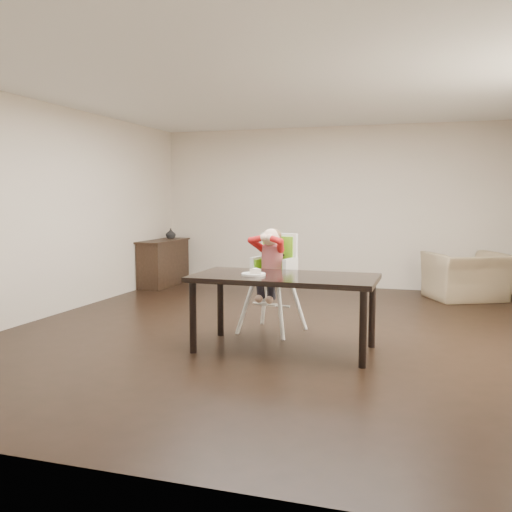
{
  "coord_description": "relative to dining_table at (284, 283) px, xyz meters",
  "views": [
    {
      "loc": [
        1.69,
        -6.12,
        1.51
      ],
      "look_at": [
        -0.13,
        -0.38,
        0.89
      ],
      "focal_mm": 40.0,
      "sensor_mm": 36.0,
      "label": 1
    }
  ],
  "objects": [
    {
      "name": "sideboard",
      "position": [
        -3.06,
        3.45,
        -0.27
      ],
      "size": [
        0.44,
        1.26,
        0.79
      ],
      "color": "black",
      "rests_on": "ground"
    },
    {
      "name": "ground",
      "position": [
        -0.28,
        0.75,
        -0.67
      ],
      "size": [
        7.0,
        7.0,
        0.0
      ],
      "primitive_type": "plane",
      "color": "black",
      "rests_on": "ground"
    },
    {
      "name": "high_chair",
      "position": [
        -0.32,
        0.74,
        0.15
      ],
      "size": [
        0.58,
        0.58,
        1.17
      ],
      "rotation": [
        0.0,
        0.0,
        -0.21
      ],
      "color": "white",
      "rests_on": "ground"
    },
    {
      "name": "room_walls",
      "position": [
        -0.28,
        0.75,
        1.18
      ],
      "size": [
        6.02,
        7.02,
        2.71
      ],
      "color": "beige",
      "rests_on": "ground"
    },
    {
      "name": "armchair",
      "position": [
        1.87,
        3.55,
        -0.2
      ],
      "size": [
        1.26,
        1.1,
        0.93
      ],
      "primitive_type": "imported",
      "rotation": [
        0.0,
        0.0,
        3.6
      ],
      "color": "#988360",
      "rests_on": "ground"
    },
    {
      "name": "plate",
      "position": [
        -0.28,
        -0.1,
        0.1
      ],
      "size": [
        0.27,
        0.27,
        0.07
      ],
      "rotation": [
        0.0,
        0.0,
        -0.15
      ],
      "color": "white",
      "rests_on": "dining_table"
    },
    {
      "name": "dining_table",
      "position": [
        0.0,
        0.0,
        0.0
      ],
      "size": [
        1.8,
        0.9,
        0.75
      ],
      "color": "black",
      "rests_on": "ground"
    },
    {
      "name": "vase",
      "position": [
        -3.06,
        3.74,
        0.21
      ],
      "size": [
        0.24,
        0.24,
        0.18
      ],
      "primitive_type": "imported",
      "rotation": [
        0.0,
        0.0,
        0.43
      ],
      "color": "#99999E",
      "rests_on": "sideboard"
    }
  ]
}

